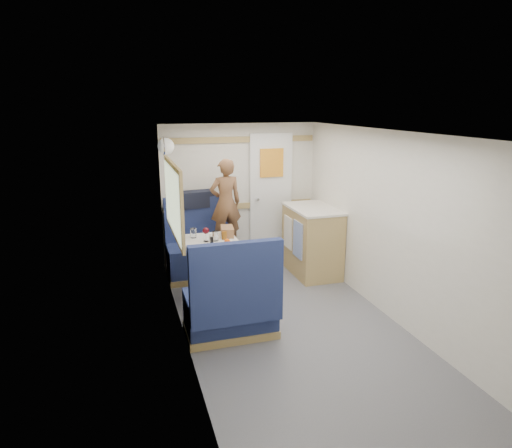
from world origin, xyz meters
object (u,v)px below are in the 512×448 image
object	(u,v)px
person	(226,203)
orange_fruit	(227,242)
tumbler_mid	(193,233)
salt_grinder	(211,237)
duffel_bag	(196,199)
bench_far	(201,255)
tumbler_left	(200,250)
pepper_grinder	(212,241)
dome_light	(166,146)
tumbler_right	(215,236)
tray	(224,249)
beer_glass	(224,235)
wine_glass	(206,231)
galley_counter	(312,240)
dinette_table	(213,256)
bread_loaf	(227,231)
cheese_block	(233,248)
bench_near	(232,309)

from	to	relation	value
person	orange_fruit	xyz separation A→B (m)	(-0.19, -0.87, -0.25)
tumbler_mid	salt_grinder	distance (m)	0.26
duffel_bag	bench_far	bearing A→B (deg)	-96.27
bench_far	duffel_bag	bearing A→B (deg)	90.17
tumbler_left	pepper_grinder	xyz separation A→B (m)	(0.18, 0.30, -0.00)
dome_light	tumbler_right	xyz separation A→B (m)	(0.44, -0.76, -0.97)
tray	beer_glass	world-z (taller)	beer_glass
tray	wine_glass	world-z (taller)	wine_glass
galley_counter	tumbler_right	world-z (taller)	galley_counter
dome_light	beer_glass	bearing A→B (deg)	-53.25
tumbler_left	tumbler_mid	bearing A→B (deg)	86.87
dome_light	tumbler_mid	bearing A→B (deg)	-69.46
tumbler_right	salt_grinder	distance (m)	0.05
dinette_table	orange_fruit	bearing A→B (deg)	-49.29
bench_far	galley_counter	distance (m)	1.51
galley_counter	bread_loaf	distance (m)	1.32
bench_far	salt_grinder	bearing A→B (deg)	-90.41
dinette_table	tumbler_mid	distance (m)	0.40
orange_fruit	bench_far	bearing A→B (deg)	97.35
tumbler_left	tumbler_mid	size ratio (longest dim) A/B	0.89
duffel_bag	beer_glass	distance (m)	1.05
wine_glass	pepper_grinder	world-z (taller)	wine_glass
person	salt_grinder	world-z (taller)	person
bench_far	wine_glass	xyz separation A→B (m)	(-0.06, -0.78, 0.54)
galley_counter	beer_glass	distance (m)	1.41
dinette_table	tray	bearing A→B (deg)	-77.51
beer_glass	pepper_grinder	world-z (taller)	pepper_grinder
cheese_block	salt_grinder	bearing A→B (deg)	109.61
bench_near	dinette_table	bearing A→B (deg)	90.00
person	salt_grinder	bearing A→B (deg)	58.20
person	tumbler_mid	size ratio (longest dim) A/B	9.86
wine_glass	pepper_grinder	distance (m)	0.18
person	beer_glass	xyz separation A→B (m)	(-0.16, -0.61, -0.25)
bench_far	tumbler_mid	bearing A→B (deg)	-106.95
dinette_table	tumbler_right	bearing A→B (deg)	61.40
bench_far	duffel_bag	size ratio (longest dim) A/B	2.31
dome_light	galley_counter	distance (m)	2.28
tumbler_right	wine_glass	bearing A→B (deg)	-179.47
person	salt_grinder	xyz separation A→B (m)	(-0.32, -0.64, -0.25)
tray	beer_glass	distance (m)	0.40
bench_near	pepper_grinder	distance (m)	0.92
tumbler_right	orange_fruit	bearing A→B (deg)	-70.78
bench_far	pepper_grinder	bearing A→B (deg)	-91.72
tray	bread_loaf	bearing A→B (deg)	72.53
duffel_bag	orange_fruit	xyz separation A→B (m)	(0.13, -1.27, -0.24)
tray	tumbler_mid	bearing A→B (deg)	113.14
tumbler_left	beer_glass	distance (m)	0.62
galley_counter	tumbler_mid	size ratio (longest dim) A/B	7.96
dome_light	person	size ratio (longest dim) A/B	0.18
dinette_table	tray	world-z (taller)	tray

